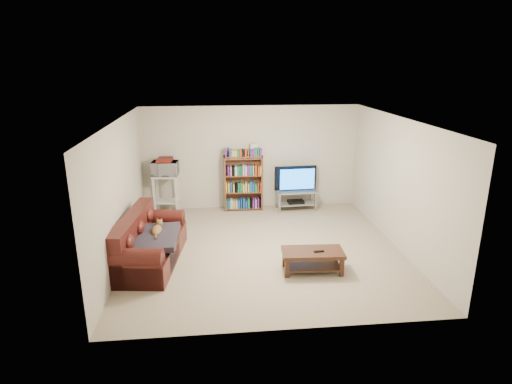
{
  "coord_description": "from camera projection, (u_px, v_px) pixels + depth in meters",
  "views": [
    {
      "loc": [
        -0.9,
        -7.24,
        3.36
      ],
      "look_at": [
        -0.1,
        0.4,
        1.0
      ],
      "focal_mm": 30.0,
      "sensor_mm": 36.0,
      "label": 1
    }
  ],
  "objects": [
    {
      "name": "bookshelf",
      "position": [
        243.0,
        182.0,
        9.92
      ],
      "size": [
        0.9,
        0.29,
        1.29
      ],
      "rotation": [
        0.0,
        0.0,
        -0.02
      ],
      "color": "brown",
      "rests_on": "floor"
    },
    {
      "name": "sofa",
      "position": [
        147.0,
        246.0,
        7.38
      ],
      "size": [
        1.1,
        2.1,
        0.86
      ],
      "rotation": [
        0.0,
        0.0,
        -0.12
      ],
      "color": "#461612",
      "rests_on": "floor"
    },
    {
      "name": "remote",
      "position": [
        319.0,
        251.0,
        6.99
      ],
      "size": [
        0.17,
        0.06,
        0.02
      ],
      "primitive_type": "cube",
      "rotation": [
        0.0,
        0.0,
        0.09
      ],
      "color": "black",
      "rests_on": "coffee_table"
    },
    {
      "name": "blanket",
      "position": [
        154.0,
        238.0,
        7.19
      ],
      "size": [
        0.82,
        1.04,
        0.18
      ],
      "primitive_type": "cube",
      "rotation": [
        0.05,
        -0.04,
        -0.04
      ],
      "color": "#2E2934",
      "rests_on": "sofa"
    },
    {
      "name": "floor",
      "position": [
        264.0,
        249.0,
        7.96
      ],
      "size": [
        5.0,
        5.0,
        0.0
      ],
      "primitive_type": "plane",
      "color": "tan",
      "rests_on": "ground"
    },
    {
      "name": "tv_stand",
      "position": [
        296.0,
        197.0,
        10.02
      ],
      "size": [
        0.94,
        0.45,
        0.46
      ],
      "rotation": [
        0.0,
        0.0,
        0.04
      ],
      "color": "#999EA3",
      "rests_on": "floor"
    },
    {
      "name": "microwave",
      "position": [
        165.0,
        168.0,
        9.51
      ],
      "size": [
        0.6,
        0.44,
        0.31
      ],
      "primitive_type": "imported",
      "rotation": [
        0.0,
        0.0,
        -0.1
      ],
      "color": "silver",
      "rests_on": "microwave_stand"
    },
    {
      "name": "ceiling",
      "position": [
        264.0,
        120.0,
        7.25
      ],
      "size": [
        5.0,
        5.0,
        0.0
      ],
      "primitive_type": "plane",
      "rotation": [
        3.14,
        0.0,
        0.0
      ],
      "color": "white",
      "rests_on": "ground"
    },
    {
      "name": "game_boxes",
      "position": [
        165.0,
        160.0,
        9.46
      ],
      "size": [
        0.36,
        0.32,
        0.05
      ],
      "primitive_type": "cube",
      "rotation": [
        0.0,
        0.0,
        -0.1
      ],
      "color": "maroon",
      "rests_on": "microwave"
    },
    {
      "name": "wall_front",
      "position": [
        289.0,
        245.0,
        5.23
      ],
      "size": [
        5.0,
        0.0,
        5.0
      ],
      "primitive_type": "plane",
      "rotation": [
        -1.57,
        0.0,
        0.0
      ],
      "color": "beige",
      "rests_on": "ground"
    },
    {
      "name": "wall_left",
      "position": [
        120.0,
        192.0,
        7.36
      ],
      "size": [
        0.0,
        5.0,
        5.0
      ],
      "primitive_type": "plane",
      "rotation": [
        1.57,
        0.0,
        1.57
      ],
      "color": "beige",
      "rests_on": "ground"
    },
    {
      "name": "television",
      "position": [
        296.0,
        179.0,
        9.89
      ],
      "size": [
        0.99,
        0.17,
        0.57
      ],
      "primitive_type": "imported",
      "rotation": [
        0.0,
        0.0,
        3.19
      ],
      "color": "black",
      "rests_on": "tv_stand"
    },
    {
      "name": "wall_right",
      "position": [
        399.0,
        184.0,
        7.85
      ],
      "size": [
        0.0,
        5.0,
        5.0
      ],
      "primitive_type": "plane",
      "rotation": [
        1.57,
        0.0,
        -1.57
      ],
      "color": "beige",
      "rests_on": "ground"
    },
    {
      "name": "microwave_stand",
      "position": [
        166.0,
        189.0,
        9.65
      ],
      "size": [
        0.61,
        0.47,
        0.92
      ],
      "rotation": [
        0.0,
        0.0,
        -0.1
      ],
      "color": "silver",
      "rests_on": "floor"
    },
    {
      "name": "dvd_player",
      "position": [
        296.0,
        202.0,
        10.06
      ],
      "size": [
        0.38,
        0.27,
        0.06
      ],
      "primitive_type": "cube",
      "rotation": [
        0.0,
        0.0,
        0.04
      ],
      "color": "black",
      "rests_on": "tv_stand"
    },
    {
      "name": "wall_back",
      "position": [
        251.0,
        158.0,
        9.98
      ],
      "size": [
        5.0,
        0.0,
        5.0
      ],
      "primitive_type": "plane",
      "rotation": [
        1.57,
        0.0,
        0.0
      ],
      "color": "beige",
      "rests_on": "ground"
    },
    {
      "name": "shelf_clutter",
      "position": [
        247.0,
        151.0,
        9.73
      ],
      "size": [
        0.66,
        0.2,
        0.28
      ],
      "rotation": [
        0.0,
        0.0,
        -0.02
      ],
      "color": "silver",
      "rests_on": "bookshelf"
    },
    {
      "name": "cat",
      "position": [
        157.0,
        230.0,
        7.35
      ],
      "size": [
        0.28,
        0.57,
        0.16
      ],
      "primitive_type": null,
      "rotation": [
        0.0,
        0.0,
        -0.12
      ],
      "color": "olive",
      "rests_on": "sofa"
    },
    {
      "name": "coffee_table",
      "position": [
        313.0,
        257.0,
        7.07
      ],
      "size": [
        1.04,
        0.56,
        0.37
      ],
      "rotation": [
        0.0,
        0.0,
        -0.06
      ],
      "color": "#3C2215",
      "rests_on": "floor"
    }
  ]
}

